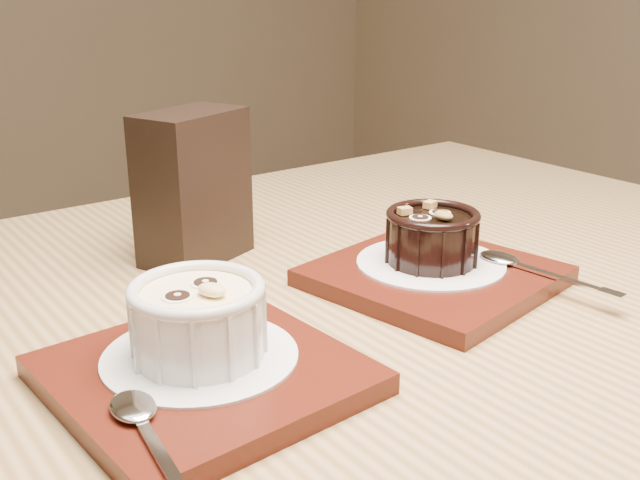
{
  "coord_description": "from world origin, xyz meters",
  "views": [
    {
      "loc": [
        -0.27,
        -0.42,
        1.0
      ],
      "look_at": [
        0.03,
        0.01,
        0.81
      ],
      "focal_mm": 42.0,
      "sensor_mm": 36.0,
      "label": 1
    }
  ],
  "objects_px": {
    "table": "(280,423)",
    "ramekin_dark": "(432,234)",
    "condiment_stand": "(193,187)",
    "tray_left": "(204,375)",
    "tray_right": "(434,276)",
    "ramekin_white": "(198,317)"
  },
  "relations": [
    {
      "from": "table",
      "to": "ramekin_dark",
      "type": "relative_size",
      "value": 14.96
    },
    {
      "from": "ramekin_dark",
      "to": "condiment_stand",
      "type": "bearing_deg",
      "value": 128.32
    },
    {
      "from": "ramekin_white",
      "to": "condiment_stand",
      "type": "height_order",
      "value": "condiment_stand"
    },
    {
      "from": "table",
      "to": "ramekin_dark",
      "type": "height_order",
      "value": "ramekin_dark"
    },
    {
      "from": "table",
      "to": "ramekin_dark",
      "type": "bearing_deg",
      "value": -1.35
    },
    {
      "from": "ramekin_white",
      "to": "condiment_stand",
      "type": "xyz_separation_m",
      "value": [
        0.1,
        0.2,
        0.03
      ]
    },
    {
      "from": "ramekin_dark",
      "to": "condiment_stand",
      "type": "xyz_separation_m",
      "value": [
        -0.14,
        0.17,
        0.03
      ]
    },
    {
      "from": "tray_left",
      "to": "tray_right",
      "type": "distance_m",
      "value": 0.24
    },
    {
      "from": "tray_right",
      "to": "ramekin_white",
      "type": "bearing_deg",
      "value": -173.16
    },
    {
      "from": "ramekin_white",
      "to": "ramekin_dark",
      "type": "bearing_deg",
      "value": -12.9
    },
    {
      "from": "table",
      "to": "condiment_stand",
      "type": "distance_m",
      "value": 0.23
    },
    {
      "from": "table",
      "to": "tray_left",
      "type": "bearing_deg",
      "value": -149.94
    },
    {
      "from": "tray_right",
      "to": "condiment_stand",
      "type": "relative_size",
      "value": 1.29
    },
    {
      "from": "tray_right",
      "to": "ramekin_dark",
      "type": "distance_m",
      "value": 0.04
    },
    {
      "from": "tray_left",
      "to": "ramekin_white",
      "type": "xyz_separation_m",
      "value": [
        0.0,
        0.01,
        0.04
      ]
    },
    {
      "from": "tray_right",
      "to": "table",
      "type": "bearing_deg",
      "value": 175.03
    },
    {
      "from": "table",
      "to": "tray_right",
      "type": "bearing_deg",
      "value": -4.97
    },
    {
      "from": "tray_right",
      "to": "condiment_stand",
      "type": "height_order",
      "value": "condiment_stand"
    },
    {
      "from": "table",
      "to": "tray_right",
      "type": "height_order",
      "value": "tray_right"
    },
    {
      "from": "ramekin_white",
      "to": "tray_right",
      "type": "relative_size",
      "value": 0.5
    },
    {
      "from": "ramekin_dark",
      "to": "tray_left",
      "type": "bearing_deg",
      "value": -171.41
    },
    {
      "from": "tray_left",
      "to": "ramekin_white",
      "type": "relative_size",
      "value": 2.02
    }
  ]
}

